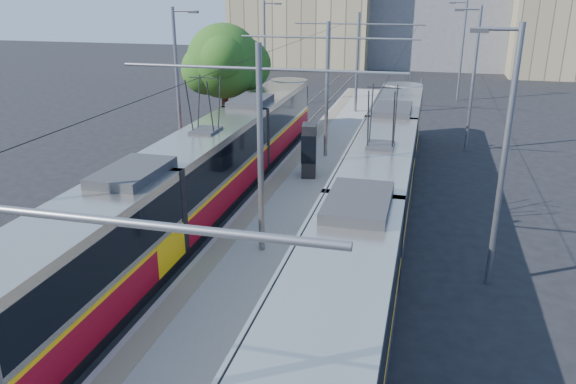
# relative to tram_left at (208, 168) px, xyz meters

# --- Properties ---
(platform) EXTENTS (4.00, 50.00, 0.30)m
(platform) POSITION_rel_tram_left_xyz_m (3.60, 4.88, -1.56)
(platform) COLOR gray
(platform) RESTS_ON ground
(tactile_strip_left) EXTENTS (0.70, 50.00, 0.01)m
(tactile_strip_left) POSITION_rel_tram_left_xyz_m (2.15, 4.88, -1.40)
(tactile_strip_left) COLOR gray
(tactile_strip_left) RESTS_ON platform
(tactile_strip_right) EXTENTS (0.70, 50.00, 0.01)m
(tactile_strip_right) POSITION_rel_tram_left_xyz_m (5.05, 4.88, -1.40)
(tactile_strip_right) COLOR gray
(tactile_strip_right) RESTS_ON platform
(rails) EXTENTS (8.71, 70.00, 0.03)m
(rails) POSITION_rel_tram_left_xyz_m (3.60, 4.88, -1.69)
(rails) COLOR gray
(rails) RESTS_ON ground
(tram_left) EXTENTS (2.43, 30.31, 5.50)m
(tram_left) POSITION_rel_tram_left_xyz_m (0.00, 0.00, 0.00)
(tram_left) COLOR black
(tram_left) RESTS_ON ground
(tram_right) EXTENTS (2.43, 31.48, 5.50)m
(tram_right) POSITION_rel_tram_left_xyz_m (7.20, -0.63, 0.15)
(tram_right) COLOR black
(tram_right) RESTS_ON ground
(catenary) EXTENTS (9.20, 70.00, 7.00)m
(catenary) POSITION_rel_tram_left_xyz_m (3.60, 2.03, 2.82)
(catenary) COLOR slate
(catenary) RESTS_ON platform
(street_lamps) EXTENTS (15.18, 38.22, 8.00)m
(street_lamps) POSITION_rel_tram_left_xyz_m (3.60, 8.88, 2.47)
(street_lamps) COLOR slate
(street_lamps) RESTS_ON ground
(shelter) EXTENTS (0.88, 1.25, 2.54)m
(shelter) POSITION_rel_tram_left_xyz_m (3.46, 4.27, -0.08)
(shelter) COLOR black
(shelter) RESTS_ON platform
(tree) EXTENTS (4.82, 4.46, 7.00)m
(tree) POSITION_rel_tram_left_xyz_m (-2.83, 10.85, 3.03)
(tree) COLOR #382314
(tree) RESTS_ON ground
(building_left) EXTENTS (16.32, 12.24, 14.78)m
(building_left) POSITION_rel_tram_left_xyz_m (-6.40, 47.88, 5.69)
(building_left) COLOR tan
(building_left) RESTS_ON ground
(building_centre) EXTENTS (18.36, 14.28, 14.89)m
(building_centre) POSITION_rel_tram_left_xyz_m (9.60, 51.88, 5.75)
(building_centre) COLOR slate
(building_centre) RESTS_ON ground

